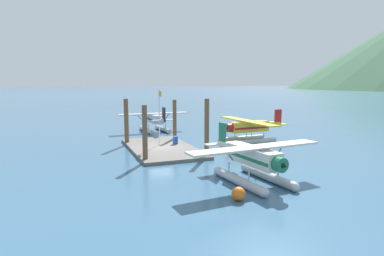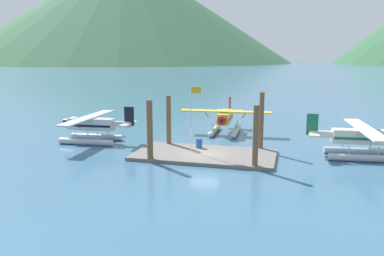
# 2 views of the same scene
# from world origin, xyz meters

# --- Properties ---
(ground_plane) EXTENTS (1200.00, 1200.00, 0.00)m
(ground_plane) POSITION_xyz_m (0.00, 0.00, 0.00)
(ground_plane) COLOR #38607F
(dock_platform) EXTENTS (12.50, 6.51, 0.30)m
(dock_platform) POSITION_xyz_m (0.00, 0.00, 0.15)
(dock_platform) COLOR #66605B
(dock_platform) RESTS_ON ground
(piling_near_left) EXTENTS (0.50, 0.50, 5.29)m
(piling_near_left) POSITION_xyz_m (-4.03, -2.99, 2.64)
(piling_near_left) COLOR brown
(piling_near_left) RESTS_ON ground
(piling_near_right) EXTENTS (0.46, 0.46, 5.14)m
(piling_near_right) POSITION_xyz_m (4.75, -2.85, 2.57)
(piling_near_right) COLOR brown
(piling_near_right) RESTS_ON ground
(piling_far_left) EXTENTS (0.47, 0.47, 5.05)m
(piling_far_left) POSITION_xyz_m (-4.32, 2.89, 2.52)
(piling_far_left) COLOR brown
(piling_far_left) RESTS_ON ground
(piling_far_right) EXTENTS (0.45, 0.45, 5.58)m
(piling_far_right) POSITION_xyz_m (4.67, 3.19, 2.79)
(piling_far_right) COLOR brown
(piling_far_right) RESTS_ON ground
(flagpole) EXTENTS (0.95, 0.10, 6.05)m
(flagpole) POSITION_xyz_m (-1.18, 0.15, 4.06)
(flagpole) COLOR silver
(flagpole) RESTS_ON dock_platform
(fuel_drum) EXTENTS (0.62, 0.62, 0.88)m
(fuel_drum) POSITION_xyz_m (-0.96, 1.86, 0.74)
(fuel_drum) COLOR #1E4C99
(fuel_drum) RESTS_ON dock_platform
(mountain_ridge_centre_peak) EXTENTS (421.68, 421.68, 135.13)m
(mountain_ridge_centre_peak) POSITION_xyz_m (-207.46, 440.73, 67.56)
(mountain_ridge_centre_peak) COLOR #386042
(mountain_ridge_centre_peak) RESTS_ON ground
(seaplane_yellow_bow_centre) EXTENTS (10.45, 7.98, 3.84)m
(seaplane_yellow_bow_centre) POSITION_xyz_m (-0.04, 10.73, 1.58)
(seaplane_yellow_bow_centre) COLOR #B7BABF
(seaplane_yellow_bow_centre) RESTS_ON ground
(seaplane_silver_port_fwd) EXTENTS (7.98, 10.46, 3.84)m
(seaplane_silver_port_fwd) POSITION_xyz_m (-12.63, 2.48, 1.58)
(seaplane_silver_port_fwd) COLOR #B7BABF
(seaplane_silver_port_fwd) RESTS_ON ground
(seaplane_cream_stbd_fwd) EXTENTS (7.96, 10.48, 3.84)m
(seaplane_cream_stbd_fwd) POSITION_xyz_m (13.36, 2.98, 1.58)
(seaplane_cream_stbd_fwd) COLOR #B7BABF
(seaplane_cream_stbd_fwd) RESTS_ON ground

